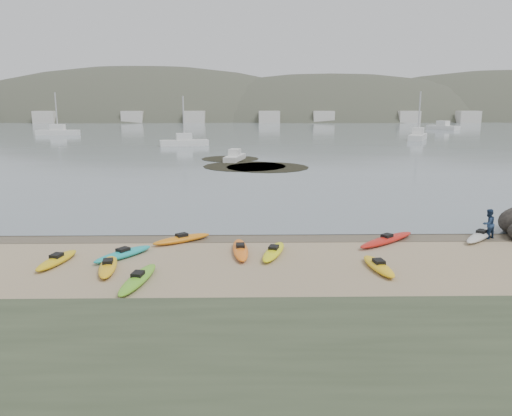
{
  "coord_description": "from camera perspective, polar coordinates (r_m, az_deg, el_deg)",
  "views": [
    {
      "loc": [
        -0.44,
        -25.69,
        6.97
      ],
      "look_at": [
        0.0,
        0.0,
        1.5
      ],
      "focal_mm": 35.0,
      "sensor_mm": 36.0,
      "label": 1
    }
  ],
  "objects": [
    {
      "name": "ground",
      "position": [
        26.63,
        -0.0,
        -3.16
      ],
      "size": [
        600.0,
        600.0,
        0.0
      ],
      "primitive_type": "plane",
      "color": "tan",
      "rests_on": "ground"
    },
    {
      "name": "moored_boats",
      "position": [
        102.38,
        3.69,
        8.42
      ],
      "size": [
        98.28,
        75.17,
        1.23
      ],
      "color": "silver",
      "rests_on": "ground"
    },
    {
      "name": "kelp_mats",
      "position": [
        56.41,
        -0.79,
        4.95
      ],
      "size": [
        12.35,
        16.29,
        0.04
      ],
      "color": "black",
      "rests_on": "water"
    },
    {
      "name": "far_hills",
      "position": [
        224.41,
        9.29,
        6.01
      ],
      "size": [
        550.0,
        135.0,
        80.0
      ],
      "color": "#384235",
      "rests_on": "ground"
    },
    {
      "name": "wet_sand",
      "position": [
        26.34,
        0.01,
        -3.32
      ],
      "size": [
        60.0,
        60.0,
        0.0
      ],
      "primitive_type": "plane",
      "color": "brown",
      "rests_on": "ground"
    },
    {
      "name": "kayaks",
      "position": [
        23.14,
        -0.4,
        -5.07
      ],
      "size": [
        22.76,
        9.79,
        0.34
      ],
      "color": "orange",
      "rests_on": "ground"
    },
    {
      "name": "water",
      "position": [
        325.77,
        -0.93,
        10.8
      ],
      "size": [
        1200.0,
        1200.0,
        0.0
      ],
      "primitive_type": "plane",
      "color": "slate",
      "rests_on": "ground"
    },
    {
      "name": "person_east",
      "position": [
        28.53,
        25.02,
        -1.65
      ],
      "size": [
        0.95,
        0.88,
        1.57
      ],
      "primitive_type": "imported",
      "rotation": [
        0.0,
        0.0,
        3.62
      ],
      "color": "navy",
      "rests_on": "ground"
    },
    {
      "name": "far_town",
      "position": [
        170.89,
        1.19,
        10.36
      ],
      "size": [
        199.0,
        5.0,
        4.0
      ],
      "color": "beige",
      "rests_on": "ground"
    }
  ]
}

